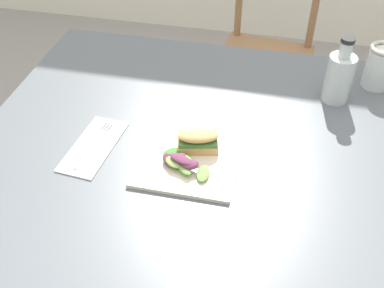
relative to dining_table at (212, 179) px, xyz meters
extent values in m
cube|color=#51565B|center=(0.00, 0.00, 0.10)|extent=(1.24, 1.04, 0.03)
cube|color=#2D2D33|center=(-0.55, 0.45, -0.27)|extent=(0.07, 0.07, 0.71)
cube|color=#2D2D33|center=(0.55, 0.45, -0.27)|extent=(0.07, 0.07, 0.71)
cylinder|color=#8E6642|center=(-0.14, 0.80, -0.41)|extent=(0.03, 0.03, 0.43)
cylinder|color=#8E6642|center=(0.20, 0.76, -0.41)|extent=(0.03, 0.03, 0.43)
cylinder|color=#8E6642|center=(-0.09, 1.14, -0.41)|extent=(0.03, 0.03, 0.43)
cylinder|color=#8E6642|center=(0.25, 1.09, -0.41)|extent=(0.03, 0.03, 0.43)
cube|color=#8E6642|center=(0.06, 0.95, -0.19)|extent=(0.45, 0.45, 0.02)
cylinder|color=#8E6642|center=(0.25, 1.10, 0.03)|extent=(0.03, 0.03, 0.42)
cube|color=beige|center=(-0.05, -0.06, 0.12)|extent=(0.24, 0.24, 0.01)
cube|color=tan|center=(-0.04, -0.02, 0.13)|extent=(0.11, 0.07, 0.02)
cube|color=#3D7033|center=(-0.04, -0.02, 0.15)|extent=(0.11, 0.08, 0.01)
ellipsoid|color=tan|center=(-0.04, -0.02, 0.17)|extent=(0.11, 0.08, 0.02)
ellipsoid|color=#84A84C|center=(-0.06, -0.10, 0.13)|extent=(0.03, 0.04, 0.01)
ellipsoid|color=#84A84C|center=(-0.08, -0.10, 0.14)|extent=(0.06, 0.05, 0.01)
ellipsoid|color=#4C2338|center=(-0.09, -0.09, 0.14)|extent=(0.05, 0.05, 0.01)
ellipsoid|color=#602D47|center=(-0.04, -0.10, 0.14)|extent=(0.05, 0.04, 0.02)
ellipsoid|color=#6B9E47|center=(-0.05, -0.11, 0.14)|extent=(0.05, 0.05, 0.01)
ellipsoid|color=#3D7033|center=(-0.09, -0.06, 0.13)|extent=(0.07, 0.06, 0.01)
ellipsoid|color=#602D47|center=(-0.06, -0.10, 0.15)|extent=(0.07, 0.05, 0.01)
ellipsoid|color=#6B9E47|center=(-0.01, -0.11, 0.13)|extent=(0.03, 0.06, 0.01)
ellipsoid|color=#602D47|center=(-0.07, -0.09, 0.14)|extent=(0.04, 0.05, 0.01)
ellipsoid|color=#518438|center=(-0.06, -0.08, 0.14)|extent=(0.05, 0.05, 0.01)
ellipsoid|color=#84A84C|center=(-0.06, -0.09, 0.14)|extent=(0.06, 0.05, 0.01)
cube|color=white|center=(-0.30, -0.06, 0.12)|extent=(0.12, 0.23, 0.00)
cube|color=silver|center=(-0.30, -0.08, 0.12)|extent=(0.03, 0.14, 0.00)
cube|color=silver|center=(-0.29, 0.01, 0.12)|extent=(0.03, 0.05, 0.00)
cube|color=#38383D|center=(-0.28, 0.01, 0.12)|extent=(0.01, 0.03, 0.00)
cube|color=#38383D|center=(-0.29, 0.02, 0.12)|extent=(0.01, 0.03, 0.00)
cube|color=#38383D|center=(-0.30, 0.02, 0.12)|extent=(0.01, 0.03, 0.00)
cylinder|color=black|center=(0.30, 0.28, 0.16)|extent=(0.07, 0.07, 0.10)
cylinder|color=#B2BCB7|center=(0.30, 0.28, 0.18)|extent=(0.08, 0.08, 0.14)
cylinder|color=#B2BCB7|center=(0.30, 0.28, 0.27)|extent=(0.03, 0.03, 0.04)
cylinder|color=black|center=(0.30, 0.28, 0.30)|extent=(0.04, 0.04, 0.01)
cylinder|color=#995623|center=(0.42, 0.38, 0.16)|extent=(0.07, 0.07, 0.09)
cylinder|color=silver|center=(0.42, 0.38, 0.17)|extent=(0.08, 0.08, 0.12)
camera|label=1|loc=(0.13, -0.86, 0.90)|focal=43.26mm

